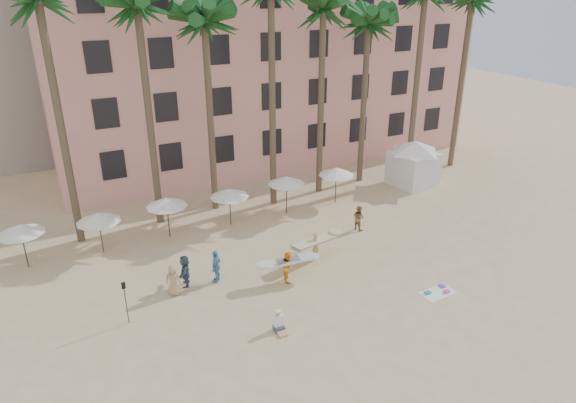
# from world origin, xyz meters

# --- Properties ---
(ground) EXTENTS (120.00, 120.00, 0.00)m
(ground) POSITION_xyz_m (0.00, 0.00, 0.00)
(ground) COLOR #D1B789
(ground) RESTS_ON ground
(pink_hotel) EXTENTS (35.00, 14.00, 16.00)m
(pink_hotel) POSITION_xyz_m (7.00, 26.00, 8.00)
(pink_hotel) COLOR #F9A297
(pink_hotel) RESTS_ON ground
(palm_row) EXTENTS (44.40, 5.40, 16.30)m
(palm_row) POSITION_xyz_m (0.51, 15.00, 12.97)
(palm_row) COLOR brown
(palm_row) RESTS_ON ground
(umbrella_row) EXTENTS (22.50, 2.70, 2.73)m
(umbrella_row) POSITION_xyz_m (-3.00, 12.50, 2.33)
(umbrella_row) COLOR #332B23
(umbrella_row) RESTS_ON ground
(cabana) EXTENTS (5.04, 5.04, 3.50)m
(cabana) POSITION_xyz_m (14.14, 12.93, 2.07)
(cabana) COLOR silver
(cabana) RESTS_ON ground
(beach_towel) EXTENTS (1.85, 1.09, 0.14)m
(beach_towel) POSITION_xyz_m (5.71, 0.36, 0.03)
(beach_towel) COLOR white
(beach_towel) RESTS_ON ground
(carrier_yellow) EXTENTS (3.34, 1.64, 1.66)m
(carrier_yellow) POSITION_xyz_m (1.78, 6.16, 0.95)
(carrier_yellow) COLOR tan
(carrier_yellow) RESTS_ON ground
(carrier_white) EXTENTS (2.80, 1.15, 1.71)m
(carrier_white) POSITION_xyz_m (-0.66, 4.81, 0.92)
(carrier_white) COLOR #FFA81A
(carrier_white) RESTS_ON ground
(beachgoers) EXTENTS (13.36, 2.96, 1.83)m
(beachgoers) POSITION_xyz_m (-3.01, 6.89, 0.86)
(beachgoers) COLOR tan
(beachgoers) RESTS_ON ground
(paddle) EXTENTS (0.18, 0.04, 2.23)m
(paddle) POSITION_xyz_m (-8.96, 4.82, 1.41)
(paddle) COLOR black
(paddle) RESTS_ON ground
(seated_man) EXTENTS (0.46, 0.80, 1.03)m
(seated_man) POSITION_xyz_m (-2.92, 1.19, 0.36)
(seated_man) COLOR #3F3F4C
(seated_man) RESTS_ON ground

